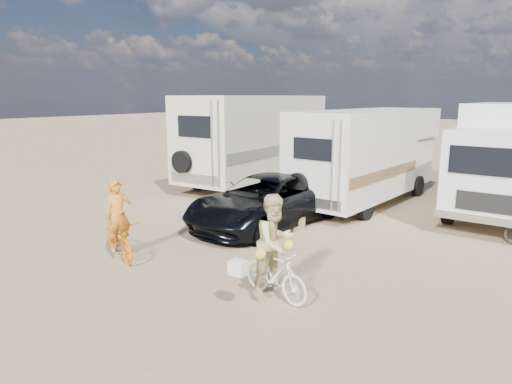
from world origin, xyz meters
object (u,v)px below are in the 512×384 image
Objects in this scene: crate at (294,223)px; bike_woman at (275,274)px; bike_man at (120,239)px; rider_man at (119,223)px; rv_left at (255,140)px; box_truck at (509,161)px; dark_suv at (265,201)px; rider_woman at (275,252)px; cooler at (263,212)px; rv_main at (368,157)px.

bike_woman is at bearing -66.10° from crate.
bike_man is 0.36m from rider_man.
rv_left reaches higher than bike_woman.
box_truck is 11.31m from bike_man.
dark_suv is 4.77m from bike_woman.
rider_man is (-6.89, -8.89, -0.88)m from box_truck.
dark_suv is 4.76m from rider_woman.
bike_woman reaches higher than bike_man.
rider_woman is 3.02× the size of cooler.
rider_man is (-4.00, -0.09, 0.34)m from bike_woman.
crate is (0.88, 0.07, -0.53)m from dark_suv.
rider_man is at bearing -75.78° from rv_left.
bike_man reaches higher than cooler.
box_truck is 3.66× the size of rider_woman.
rider_man is at bearing 106.09° from rider_woman.
box_truck reaches higher than rv_main.
rv_main is 0.93× the size of rv_left.
rider_man is 4.64m from cooler.
rv_left is 4.35× the size of rider_woman.
dark_suv is 1.03m from crate.
rv_main is at bearing -9.14° from rv_left.
rv_main is at bearing -169.45° from box_truck.
cooler is at bearing 49.25° from rider_woman.
crate is (-4.67, -4.78, -1.51)m from box_truck.
cooler is at bearing 11.96° from bike_man.
rv_main is 1.11× the size of box_truck.
rv_main is 4.58× the size of bike_woman.
cooler is (-3.02, 4.41, -0.23)m from bike_woman.
bike_woman is at bearing -50.30° from dark_suv.
bike_man is 2.93× the size of cooler.
box_truck is 14.65× the size of crate.
rv_left is 11.13m from rider_woman.
bike_man is at bearing -118.36° from crate.
crate is (2.22, 4.11, -0.27)m from bike_man.
box_truck is 1.26× the size of dark_suv.
cooler is (-3.02, 4.41, -0.64)m from rider_woman.
rv_main is at bearing 23.57° from bike_woman.
box_truck is 9.30m from rider_woman.
dark_suv is at bearing 48.82° from rider_woman.
dark_suv is at bearing -175.11° from crate.
bike_man is 0.97× the size of rider_woman.
bike_woman is 0.41m from rider_woman.
cooler is at bearing 133.64° from dark_suv.
bike_man is 4.02m from rider_woman.
rider_man is (-1.34, -4.03, 0.10)m from dark_suv.
rider_man is at bearing 0.00° from bike_man.
rv_main is 16.20× the size of crate.
bike_woman is 0.88× the size of rider_woman.
bike_man is (-2.73, -8.37, -1.13)m from rv_main.
box_truck reaches higher than rider_man.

